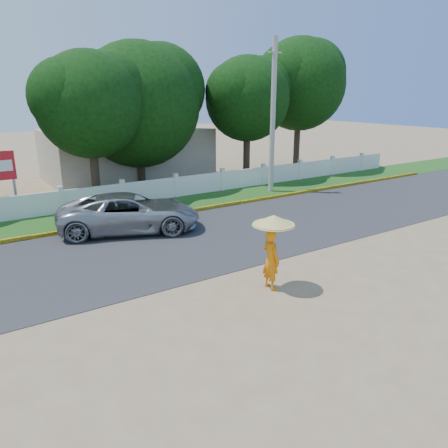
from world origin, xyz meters
name	(u,v)px	position (x,y,z in m)	size (l,w,h in m)	color
ground	(261,281)	(0.00, 0.00, 0.00)	(120.00, 120.00, 0.00)	#9E8460
road	(188,240)	(0.00, 4.50, 0.01)	(60.00, 7.00, 0.02)	#38383A
grass_verge	(135,211)	(0.00, 9.75, 0.01)	(60.00, 3.50, 0.03)	#2D601E
curb	(149,217)	(0.00, 8.05, 0.08)	(40.00, 0.18, 0.16)	yellow
fence	(123,194)	(0.00, 11.20, 0.55)	(40.00, 0.10, 1.10)	silver
building_near	(127,154)	(3.00, 18.00, 1.60)	(10.00, 6.00, 3.20)	#B7AD99
utility_pole	(273,118)	(8.16, 9.46, 4.13)	(0.28, 0.28, 8.27)	#999896
vehicle	(130,213)	(-1.36, 6.85, 0.78)	(2.59, 5.61, 1.56)	#96999D
monk_with_parasol	(272,241)	(-0.05, -0.53, 1.43)	(1.21, 1.21, 2.20)	orange
tree_row	(125,101)	(1.60, 14.25, 5.00)	(33.88, 8.06, 9.20)	#473828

